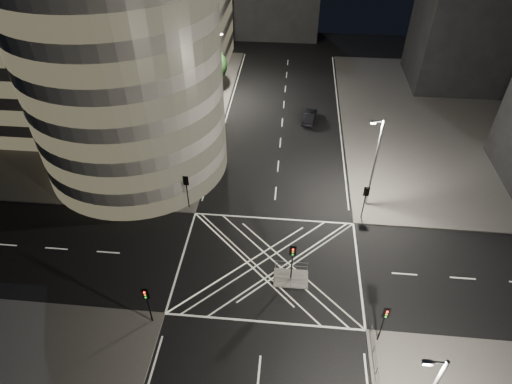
# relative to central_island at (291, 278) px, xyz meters

# --- Properties ---
(ground) EXTENTS (120.00, 120.00, 0.00)m
(ground) POSITION_rel_central_island_xyz_m (-2.00, 1.50, -0.07)
(ground) COLOR black
(ground) RESTS_ON ground
(sidewalk_far_left) EXTENTS (42.00, 42.00, 0.15)m
(sidewalk_far_left) POSITION_rel_central_island_xyz_m (-31.00, 28.50, 0.00)
(sidewalk_far_left) COLOR #5B5855
(sidewalk_far_left) RESTS_ON ground
(sidewalk_far_right) EXTENTS (42.00, 42.00, 0.15)m
(sidewalk_far_right) POSITION_rel_central_island_xyz_m (27.00, 28.50, 0.00)
(sidewalk_far_right) COLOR #5B5855
(sidewalk_far_right) RESTS_ON ground
(central_island) EXTENTS (3.00, 2.00, 0.15)m
(central_island) POSITION_rel_central_island_xyz_m (0.00, 0.00, 0.00)
(central_island) COLOR slate
(central_island) RESTS_ON ground
(office_tower_curved) EXTENTS (30.00, 29.00, 27.20)m
(office_tower_curved) POSITION_rel_central_island_xyz_m (-22.74, 20.24, 12.58)
(office_tower_curved) COLOR gray
(office_tower_curved) RESTS_ON sidewalk_far_left
(building_right_far) EXTENTS (14.00, 12.00, 15.00)m
(building_right_far) POSITION_rel_central_island_xyz_m (24.00, 41.50, 7.58)
(building_right_far) COLOR black
(building_right_far) RESTS_ON sidewalk_far_right
(tree_a) EXTENTS (3.88, 3.88, 6.14)m
(tree_a) POSITION_rel_central_island_xyz_m (-12.50, 10.50, 3.97)
(tree_a) COLOR black
(tree_a) RESTS_ON sidewalk_far_left
(tree_b) EXTENTS (4.78, 4.78, 7.60)m
(tree_b) POSITION_rel_central_island_xyz_m (-12.50, 16.50, 4.92)
(tree_b) COLOR black
(tree_b) RESTS_ON sidewalk_far_left
(tree_c) EXTENTS (4.56, 4.56, 7.22)m
(tree_c) POSITION_rel_central_island_xyz_m (-12.50, 22.50, 4.66)
(tree_c) COLOR black
(tree_c) RESTS_ON sidewalk_far_left
(tree_d) EXTENTS (4.74, 4.74, 8.07)m
(tree_d) POSITION_rel_central_island_xyz_m (-12.50, 28.50, 5.40)
(tree_d) COLOR black
(tree_d) RESTS_ON sidewalk_far_left
(tree_e) EXTENTS (3.95, 3.95, 6.30)m
(tree_e) POSITION_rel_central_island_xyz_m (-12.50, 34.50, 4.10)
(tree_e) COLOR black
(tree_e) RESTS_ON sidewalk_far_left
(traffic_signal_fl) EXTENTS (0.55, 0.22, 4.00)m
(traffic_signal_fl) POSITION_rel_central_island_xyz_m (-10.80, 8.30, 2.84)
(traffic_signal_fl) COLOR black
(traffic_signal_fl) RESTS_ON sidewalk_far_left
(traffic_signal_nl) EXTENTS (0.55, 0.22, 4.00)m
(traffic_signal_nl) POSITION_rel_central_island_xyz_m (-10.80, -5.30, 2.84)
(traffic_signal_nl) COLOR black
(traffic_signal_nl) RESTS_ON sidewalk_near_left
(traffic_signal_fr) EXTENTS (0.55, 0.22, 4.00)m
(traffic_signal_fr) POSITION_rel_central_island_xyz_m (6.80, 8.30, 2.84)
(traffic_signal_fr) COLOR black
(traffic_signal_fr) RESTS_ON sidewalk_far_right
(traffic_signal_nr) EXTENTS (0.55, 0.22, 4.00)m
(traffic_signal_nr) POSITION_rel_central_island_xyz_m (6.80, -5.30, 2.84)
(traffic_signal_nr) COLOR black
(traffic_signal_nr) RESTS_ON sidewalk_near_right
(traffic_signal_island) EXTENTS (0.55, 0.22, 4.00)m
(traffic_signal_island) POSITION_rel_central_island_xyz_m (0.00, 0.00, 2.84)
(traffic_signal_island) COLOR black
(traffic_signal_island) RESTS_ON central_island
(street_lamp_left_near) EXTENTS (1.25, 0.25, 10.00)m
(street_lamp_left_near) POSITION_rel_central_island_xyz_m (-11.44, 13.50, 5.47)
(street_lamp_left_near) COLOR slate
(street_lamp_left_near) RESTS_ON sidewalk_far_left
(street_lamp_left_far) EXTENTS (1.25, 0.25, 10.00)m
(street_lamp_left_far) POSITION_rel_central_island_xyz_m (-11.44, 31.50, 5.47)
(street_lamp_left_far) COLOR slate
(street_lamp_left_far) RESTS_ON sidewalk_far_left
(street_lamp_right_far) EXTENTS (1.25, 0.25, 10.00)m
(street_lamp_right_far) POSITION_rel_central_island_xyz_m (7.44, 10.50, 5.47)
(street_lamp_right_far) COLOR slate
(street_lamp_right_far) RESTS_ON sidewalk_far_right
(railing_island_south) EXTENTS (2.80, 0.06, 1.10)m
(railing_island_south) POSITION_rel_central_island_xyz_m (0.00, -0.90, 0.62)
(railing_island_south) COLOR slate
(railing_island_south) RESTS_ON central_island
(railing_island_north) EXTENTS (2.80, 0.06, 1.10)m
(railing_island_north) POSITION_rel_central_island_xyz_m (0.00, 0.90, 0.62)
(railing_island_north) COLOR slate
(railing_island_north) RESTS_ON central_island
(sedan) EXTENTS (2.15, 4.44, 1.40)m
(sedan) POSITION_rel_central_island_xyz_m (1.64, 27.20, 0.63)
(sedan) COLOR black
(sedan) RESTS_ON ground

